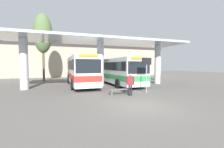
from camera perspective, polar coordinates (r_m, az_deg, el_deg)
The scene contains 9 objects.
ground_plane at distance 9.09m, azimuth 10.43°, elevation -11.75°, with size 100.00×100.00×0.00m, color #605B56.
townhouse_backdrop at distance 32.79m, azimuth -11.45°, elevation 7.37°, with size 40.00×0.58×8.22m.
station_canopy at distance 17.33m, azimuth -4.43°, elevation 10.34°, with size 20.44×5.43×5.30m.
transit_bus_left_bay at distance 17.97m, azimuth -11.86°, elevation 1.62°, with size 2.76×10.13×3.36m.
transit_bus_center_bay at distance 18.84m, azimuth 1.79°, elevation 1.43°, with size 3.16×10.65×3.18m.
waiting_bench_near_pillar at distance 12.11m, azimuth 2.76°, elevation -6.31°, with size 1.69×0.44×0.46m.
info_sign_platform at distance 12.98m, azimuth 13.04°, elevation 2.28°, with size 0.90×0.09×3.02m.
pedestrian_waiting at distance 11.74m, azimuth 6.98°, elevation -3.12°, with size 0.59×0.45×1.73m.
poplar_tree_behind_left at distance 25.28m, azimuth -24.85°, elevation 13.77°, with size 2.66×2.66×10.11m.
Camera 1 is at (-4.34, -7.64, 2.32)m, focal length 24.00 mm.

